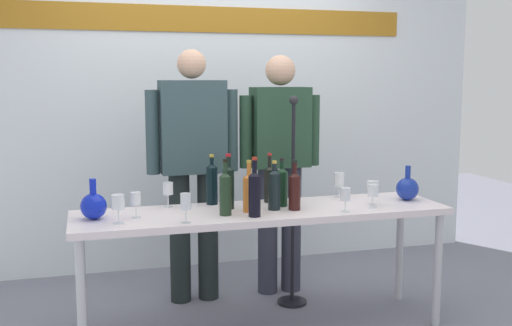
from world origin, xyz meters
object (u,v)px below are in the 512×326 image
object	(u,v)px
wine_bottle_5	(255,192)
wine_glass_right_0	(339,180)
wine_bottle_1	(295,189)
display_table	(263,220)
wine_bottle_4	(270,182)
wine_bottle_7	(229,185)
wine_glass_left_1	(118,203)
wine_glass_right_1	(346,195)
wine_bottle_0	(212,183)
decanter_blue_left	(94,206)
wine_bottle_3	(282,185)
decanter_blue_right	(407,188)
microphone_stand	(293,237)
presenter_right	(280,159)
wine_glass_left_2	(168,189)
wine_bottle_6	(274,188)
wine_glass_left_0	(136,199)
wine_glass_right_2	(373,187)
presenter_left	(193,159)
wine_glass_left_3	(186,202)
wine_bottle_8	(225,192)
wine_glass_right_3	(373,191)
wine_bottle_2	(249,191)

from	to	relation	value
wine_bottle_5	wine_glass_right_0	xyz separation A→B (m)	(0.68, 0.38, -0.02)
wine_bottle_1	display_table	bearing A→B (deg)	159.97
wine_bottle_4	wine_glass_right_0	xyz separation A→B (m)	(0.48, 0.02, -0.01)
wine_bottle_7	wine_glass_right_0	xyz separation A→B (m)	(0.77, 0.14, -0.03)
wine_glass_left_1	wine_glass_right_1	xyz separation A→B (m)	(1.29, -0.07, -0.01)
wine_bottle_0	wine_bottle_7	xyz separation A→B (m)	(0.07, -0.16, 0.01)
decanter_blue_left	wine_bottle_3	world-z (taller)	wine_bottle_3
decanter_blue_right	microphone_stand	distance (m)	0.82
presenter_right	wine_glass_right_0	distance (m)	0.50
decanter_blue_right	wine_glass_left_2	bearing A→B (deg)	172.54
wine_bottle_4	wine_glass_right_1	xyz separation A→B (m)	(0.34, -0.39, -0.02)
wine_bottle_6	wine_glass_left_1	xyz separation A→B (m)	(-0.91, -0.10, -0.01)
wine_bottle_5	wine_glass_right_0	world-z (taller)	wine_bottle_5
wine_glass_left_0	wine_glass_right_2	distance (m)	1.43
decanter_blue_right	wine_bottle_1	bearing A→B (deg)	-174.41
wine_bottle_7	display_table	bearing A→B (deg)	-20.76
presenter_left	wine_glass_left_3	xyz separation A→B (m)	(-0.19, -0.84, -0.12)
wine_bottle_4	wine_bottle_6	xyz separation A→B (m)	(-0.04, -0.22, 0.00)
microphone_stand	wine_glass_left_2	bearing A→B (deg)	-170.06
wine_bottle_0	microphone_stand	xyz separation A→B (m)	(0.58, 0.13, -0.42)
display_table	wine_glass_right_2	distance (m)	0.71
wine_bottle_8	wine_glass_right_3	xyz separation A→B (m)	(0.90, -0.05, -0.03)
wine_glass_left_2	wine_bottle_4	bearing A→B (deg)	-1.44
presenter_right	wine_bottle_8	size ratio (longest dim) A/B	5.21
presenter_left	wine_bottle_8	distance (m)	0.72
presenter_right	wine_glass_left_0	size ratio (longest dim) A/B	11.54
decanter_blue_right	wine_glass_left_2	xyz separation A→B (m)	(-1.50, 0.20, 0.04)
display_table	wine_bottle_1	size ratio (longest dim) A/B	7.43
wine_glass_right_3	microphone_stand	xyz separation A→B (m)	(-0.33, 0.50, -0.39)
decanter_blue_right	display_table	bearing A→B (deg)	-179.21
presenter_right	wine_bottle_7	world-z (taller)	presenter_right
wine_glass_right_1	wine_glass_right_2	bearing A→B (deg)	29.57
decanter_blue_left	wine_bottle_2	bearing A→B (deg)	-3.75
wine_bottle_5	decanter_blue_right	bearing A→B (deg)	9.73
decanter_blue_left	wine_bottle_3	bearing A→B (deg)	2.25
wine_bottle_0	wine_bottle_8	size ratio (longest dim) A/B	0.96
presenter_left	wine_glass_left_0	distance (m)	0.78
presenter_right	wine_bottle_8	distance (m)	0.90
decanter_blue_right	wine_bottle_1	world-z (taller)	wine_bottle_1
wine_glass_left_0	wine_bottle_1	bearing A→B (deg)	-2.91
presenter_left	wine_glass_left_0	bearing A→B (deg)	-124.48
presenter_right	microphone_stand	world-z (taller)	presenter_right
display_table	wine_bottle_5	world-z (taller)	wine_bottle_5
wine_glass_left_1	wine_glass_right_1	world-z (taller)	wine_glass_left_1
decanter_blue_left	wine_glass_left_0	world-z (taller)	decanter_blue_left
decanter_blue_right	wine_glass_left_1	xyz separation A→B (m)	(-1.82, -0.14, 0.04)
wine_bottle_5	wine_glass_left_0	size ratio (longest dim) A/B	2.32
wine_bottle_2	wine_bottle_4	world-z (taller)	wine_bottle_4
wine_bottle_1	wine_bottle_5	xyz separation A→B (m)	(-0.28, -0.11, 0.02)
wine_bottle_1	wine_bottle_2	distance (m)	0.27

